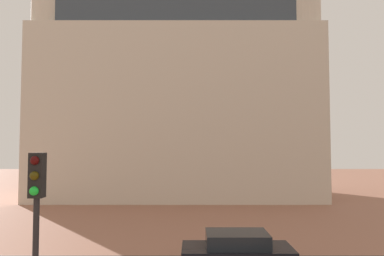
# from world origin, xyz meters

# --- Properties ---
(landmark_building) EXTENTS (24.79, 11.20, 32.01)m
(landmark_building) POSITION_xyz_m (-1.64, 30.00, 9.41)
(landmark_building) COLOR beige
(landmark_building) RESTS_ON ground_plane
(car_black) EXTENTS (4.02, 2.01, 1.43)m
(car_black) POSITION_xyz_m (1.73, 9.66, 0.69)
(car_black) COLOR black
(car_black) RESTS_ON ground_plane
(traffic_light_pole) EXTENTS (0.28, 0.34, 4.42)m
(traffic_light_pole) POSITION_xyz_m (-3.02, 3.62, 3.10)
(traffic_light_pole) COLOR black
(traffic_light_pole) RESTS_ON ground_plane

